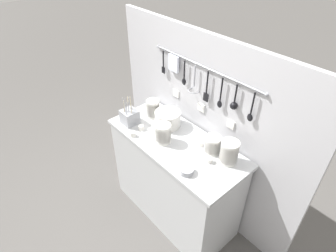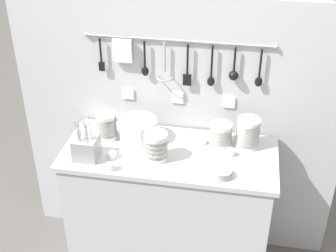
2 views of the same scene
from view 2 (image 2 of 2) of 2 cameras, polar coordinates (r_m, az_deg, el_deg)
name	(u,v)px [view 2 (image 2 of 2)]	position (r m, az deg, el deg)	size (l,w,h in m)	color
counter	(170,211)	(2.98, 0.19, -10.35)	(1.24, 0.54, 0.91)	#B7BABC
back_wall	(178,130)	(2.97, 1.22, -0.47)	(2.04, 0.11, 1.74)	#B2B2B7
bowl_stack_short_front	(248,133)	(2.73, 9.73, -0.85)	(0.13, 0.13, 0.19)	silver
bowl_stack_tall_left	(107,126)	(2.80, -7.49, 0.03)	(0.12, 0.12, 0.17)	silver
bowl_stack_wide_centre	(156,146)	(2.59, -1.47, -2.50)	(0.13, 0.13, 0.17)	silver
bowl_stack_back_corner	(221,134)	(2.74, 6.45, -1.02)	(0.13, 0.13, 0.14)	silver
plate_stack	(138,130)	(2.77, -3.64, -0.49)	(0.22, 0.22, 0.14)	silver
steel_mixing_bowl	(222,173)	(2.51, 6.59, -5.75)	(0.10, 0.10, 0.04)	#93969E
cutlery_caddy	(86,148)	(2.65, -9.94, -2.61)	(0.13, 0.13, 0.28)	#93969E
cup_by_caddy	(231,153)	(2.68, 7.65, -3.23)	(0.05, 0.05, 0.04)	silver
cup_edge_near	(202,141)	(2.76, 4.19, -1.87)	(0.05, 0.05, 0.04)	silver
cup_front_right	(111,167)	(2.56, -6.91, -4.95)	(0.05, 0.05, 0.04)	silver
cup_back_right	(112,155)	(2.65, -6.81, -3.56)	(0.05, 0.05, 0.04)	silver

